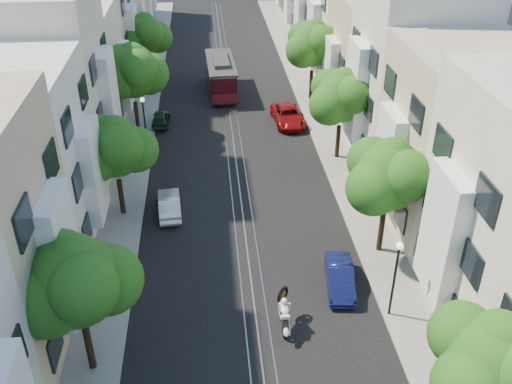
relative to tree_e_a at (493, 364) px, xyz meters
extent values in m
plane|color=black|center=(-7.26, 31.02, -4.40)|extent=(200.00, 200.00, 0.00)
cube|color=gray|center=(-0.01, 31.02, -4.34)|extent=(2.50, 80.00, 0.12)
cube|color=gray|center=(-14.51, 31.02, -4.34)|extent=(2.50, 80.00, 0.12)
cube|color=gray|center=(-7.81, 31.02, -4.39)|extent=(0.06, 80.00, 0.02)
cube|color=gray|center=(-7.26, 31.02, -4.39)|extent=(0.06, 80.00, 0.02)
cube|color=gray|center=(-6.71, 31.02, -4.39)|extent=(0.06, 80.00, 0.02)
cube|color=tan|center=(-7.26, 31.02, -4.40)|extent=(0.08, 80.00, 0.01)
cube|color=white|center=(0.94, 7.02, 0.22)|extent=(0.90, 3.04, 6.05)
cube|color=beige|center=(4.74, 15.02, 0.60)|extent=(7.00, 8.00, 10.00)
cube|color=white|center=(0.94, 15.02, -0.20)|extent=(0.90, 3.04, 5.50)
cube|color=silver|center=(4.74, 23.02, 1.60)|extent=(7.00, 8.00, 12.00)
cube|color=white|center=(0.94, 23.02, 0.64)|extent=(0.90, 3.04, 6.60)
cube|color=#C6B28C|center=(4.74, 31.02, 0.10)|extent=(7.00, 8.00, 9.00)
cube|color=white|center=(0.94, 31.02, -0.62)|extent=(0.90, 3.04, 4.95)
cube|color=white|center=(4.74, 39.02, 0.85)|extent=(7.00, 8.00, 10.50)
cube|color=white|center=(0.94, 39.02, 0.01)|extent=(0.90, 3.04, 5.78)
cube|color=white|center=(0.94, 47.02, 0.43)|extent=(0.90, 3.04, 6.32)
cube|color=white|center=(-15.46, 7.02, 0.13)|extent=(0.90, 3.04, 5.93)
cube|color=white|center=(-19.26, 15.02, 0.50)|extent=(7.00, 8.00, 9.80)
cube|color=white|center=(-15.46, 15.02, -0.28)|extent=(0.90, 3.04, 5.39)
cube|color=beige|center=(-19.26, 23.02, 1.48)|extent=(7.00, 8.00, 11.76)
cube|color=white|center=(-15.46, 23.02, 0.54)|extent=(0.90, 3.04, 6.47)
cube|color=silver|center=(-19.26, 31.02, 0.01)|extent=(7.00, 8.00, 8.82)
cube|color=white|center=(-15.46, 31.02, -0.69)|extent=(0.90, 3.04, 4.85)
cube|color=beige|center=(-19.26, 39.02, 0.75)|extent=(7.00, 8.00, 10.29)
cube|color=white|center=(-15.46, 39.02, -0.08)|extent=(0.90, 3.04, 5.66)
cube|color=silver|center=(-19.26, 47.02, 1.24)|extent=(7.00, 8.00, 11.27)
cube|color=white|center=(-15.46, 47.02, 0.34)|extent=(0.90, 3.04, 6.20)
cube|color=white|center=(-15.46, 55.02, -0.49)|extent=(0.90, 3.04, 5.12)
sphere|color=#205114|center=(-0.06, 0.02, 0.08)|extent=(3.38, 3.38, 3.38)
sphere|color=#205114|center=(0.04, 0.12, 0.98)|extent=(2.03, 2.03, 2.03)
cylinder|color=black|center=(-0.06, 12.02, -3.05)|extent=(0.30, 0.30, 2.45)
sphere|color=#205114|center=(-0.06, 12.02, 0.41)|extent=(3.64, 3.64, 3.64)
sphere|color=#205114|center=(1.04, 12.52, 0.01)|extent=(2.91, 2.91, 2.91)
sphere|color=#205114|center=(-1.01, 11.32, 0.11)|extent=(2.84, 2.84, 2.84)
sphere|color=#205114|center=(0.04, 12.12, 1.31)|extent=(2.18, 2.18, 2.18)
cylinder|color=black|center=(-0.06, 23.02, -3.09)|extent=(0.30, 0.30, 2.38)
sphere|color=#205114|center=(-0.06, 23.02, 0.28)|extent=(3.54, 3.54, 3.54)
sphere|color=#205114|center=(1.04, 23.52, -0.12)|extent=(2.83, 2.83, 2.83)
sphere|color=#205114|center=(-1.01, 22.32, -0.02)|extent=(2.76, 2.76, 2.76)
sphere|color=#205114|center=(0.04, 23.12, 1.18)|extent=(2.12, 2.12, 2.12)
cylinder|color=black|center=(-0.06, 34.02, -3.02)|extent=(0.30, 0.30, 2.52)
sphere|color=#205114|center=(-0.06, 34.02, 0.55)|extent=(3.74, 3.74, 3.74)
sphere|color=#205114|center=(1.04, 34.52, 0.15)|extent=(3.00, 3.00, 3.00)
sphere|color=#205114|center=(-1.01, 33.32, 0.25)|extent=(2.92, 2.92, 2.92)
sphere|color=#205114|center=(0.04, 34.12, 1.45)|extent=(2.25, 2.25, 2.25)
cylinder|color=black|center=(-14.46, 5.02, -3.05)|extent=(0.30, 0.30, 2.45)
sphere|color=#205114|center=(-14.46, 5.02, 0.41)|extent=(3.64, 3.64, 3.64)
sphere|color=#205114|center=(-13.36, 5.52, 0.01)|extent=(2.91, 2.91, 2.91)
sphere|color=#205114|center=(-15.41, 4.32, 0.11)|extent=(2.84, 2.84, 2.84)
sphere|color=#205114|center=(-14.36, 5.12, 1.31)|extent=(2.18, 2.18, 2.18)
cylinder|color=black|center=(-14.46, 17.02, -3.14)|extent=(0.30, 0.30, 2.27)
sphere|color=#205114|center=(-14.46, 17.02, 0.08)|extent=(3.38, 3.38, 3.38)
sphere|color=#205114|center=(-13.36, 17.52, -0.32)|extent=(2.70, 2.70, 2.70)
sphere|color=#205114|center=(-15.41, 16.32, -0.22)|extent=(2.64, 2.64, 2.64)
sphere|color=#205114|center=(-14.36, 17.12, 0.98)|extent=(2.03, 2.03, 2.03)
cylinder|color=black|center=(-14.46, 28.02, -2.97)|extent=(0.30, 0.30, 2.62)
sphere|color=#205114|center=(-14.46, 28.02, 0.75)|extent=(3.90, 3.90, 3.90)
sphere|color=#205114|center=(-13.36, 28.52, 0.35)|extent=(3.12, 3.12, 3.12)
sphere|color=#205114|center=(-15.41, 27.32, 0.45)|extent=(3.04, 3.04, 3.04)
sphere|color=#205114|center=(-14.36, 28.12, 1.65)|extent=(2.34, 2.34, 2.34)
cylinder|color=black|center=(-14.46, 39.02, -3.09)|extent=(0.30, 0.30, 2.38)
sphere|color=#205114|center=(-14.46, 39.02, 0.28)|extent=(3.54, 3.54, 3.54)
sphere|color=#205114|center=(-13.36, 39.52, -0.12)|extent=(2.83, 2.83, 2.83)
sphere|color=#205114|center=(-15.41, 38.32, -0.02)|extent=(2.76, 2.76, 2.76)
sphere|color=#205114|center=(-14.36, 39.12, 1.18)|extent=(2.12, 2.12, 2.12)
cylinder|color=black|center=(-0.96, 7.02, -2.28)|extent=(0.12, 0.12, 4.00)
sphere|color=#FFF2CC|center=(-0.96, 7.02, -0.28)|extent=(0.32, 0.32, 0.32)
cylinder|color=black|center=(-13.56, 25.02, -2.28)|extent=(0.12, 0.12, 4.00)
sphere|color=#FFF2CC|center=(-13.56, 25.02, -0.28)|extent=(0.32, 0.32, 0.32)
torus|color=black|center=(-6.06, 6.20, -4.05)|extent=(0.20, 0.87, 0.86)
torus|color=black|center=(-6.01, 7.46, -3.08)|extent=(0.65, 0.74, 0.84)
ellipsoid|color=white|center=(-6.04, 6.75, -3.38)|extent=(0.55, 1.19, 1.09)
ellipsoid|color=white|center=(-6.05, 6.43, -3.20)|extent=(0.45, 0.66, 0.61)
cube|color=black|center=(-6.07, 6.00, -3.50)|extent=(0.27, 0.58, 0.48)
cube|color=silver|center=(-6.05, 6.40, -3.27)|extent=(0.40, 0.64, 0.25)
sphere|color=black|center=(-6.04, 6.77, -3.20)|extent=(0.30, 0.30, 0.30)
cube|color=black|center=(-7.76, 36.48, -3.97)|extent=(2.49, 7.63, 0.28)
cube|color=#4D0C16|center=(-7.76, 36.48, -2.84)|extent=(2.46, 4.81, 2.26)
cube|color=beige|center=(-7.76, 36.48, -1.99)|extent=(2.51, 4.86, 0.57)
cube|color=#2D2D30|center=(-7.76, 36.48, -1.62)|extent=(2.67, 7.64, 0.17)
cube|color=#2D2D30|center=(-7.76, 36.48, -1.38)|extent=(1.50, 4.30, 0.33)
imported|color=#0E1346|center=(-2.86, 9.28, -3.79)|extent=(1.73, 3.83, 1.22)
imported|color=maroon|center=(-2.72, 29.20, -3.74)|extent=(2.53, 4.88, 1.31)
imported|color=silver|center=(-11.66, 16.91, -3.79)|extent=(1.58, 3.78, 1.21)
imported|color=#16371C|center=(-12.86, 29.92, -3.85)|extent=(1.38, 3.23, 1.09)
camera|label=1|loc=(-9.06, -12.42, 14.74)|focal=40.00mm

